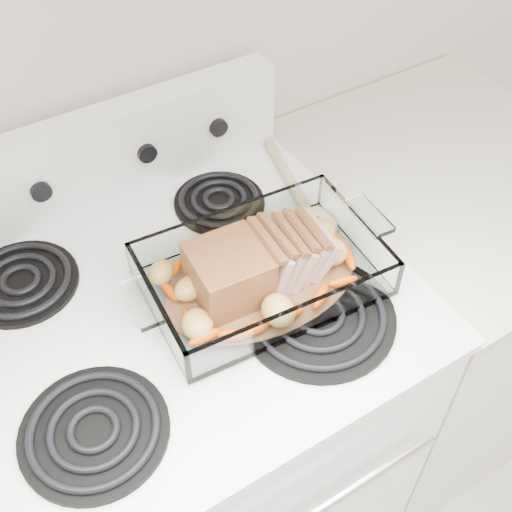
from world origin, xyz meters
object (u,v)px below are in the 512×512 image
electric_range (188,432)px  baking_dish (262,275)px  pork_roast (250,268)px  counter_right (420,309)px

electric_range → baking_dish: 0.51m
pork_roast → baking_dish: bearing=0.3°
electric_range → baking_dish: size_ratio=2.98×
electric_range → pork_roast: electric_range is taller
baking_dish → electric_range: bearing=163.3°
counter_right → pork_roast: bearing=-174.0°
baking_dish → pork_roast: (-0.02, 0.00, 0.03)m
counter_right → baking_dish: (-0.51, -0.06, 0.50)m
baking_dish → pork_roast: pork_roast is taller
electric_range → baking_dish: bearing=-21.1°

